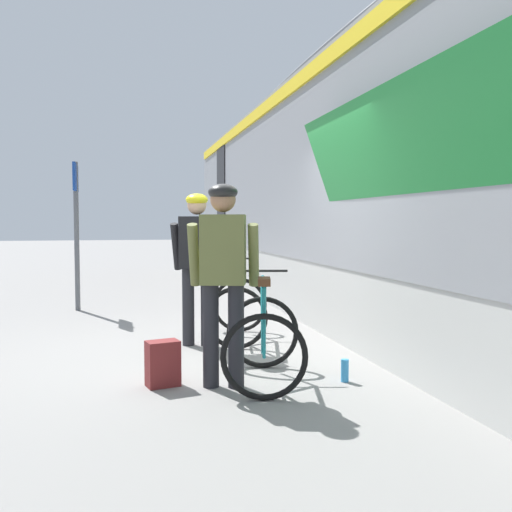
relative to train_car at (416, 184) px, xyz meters
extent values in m
plane|color=gray|center=(-2.99, -1.17, -1.97)|extent=(80.00, 80.00, 0.00)
cube|color=gray|center=(0.00, 0.00, 0.28)|extent=(3.00, 20.32, 2.70)
cube|color=#B7B7B2|center=(0.00, 0.00, -1.52)|extent=(2.97, 20.32, 0.90)
cube|color=#238C3D|center=(-1.52, -2.94, -0.17)|extent=(0.61, 4.64, 1.61)
cube|color=yellow|center=(-1.52, 0.00, 1.45)|extent=(0.04, 19.91, 0.20)
cube|color=black|center=(-1.51, 7.11, 0.28)|extent=(0.03, 1.10, 2.29)
ellipsoid|color=slate|center=(0.00, 0.00, 1.73)|extent=(2.85, 19.91, 0.36)
cylinder|color=#232328|center=(-3.22, -2.33, -1.52)|extent=(0.14, 0.14, 0.90)
cylinder|color=#232328|center=(-3.01, -2.40, -1.52)|extent=(0.14, 0.14, 0.90)
cube|color=olive|center=(-3.12, -2.36, -0.77)|extent=(0.43, 0.34, 0.60)
cylinder|color=olive|center=(-3.36, -2.25, -0.82)|extent=(0.16, 0.27, 0.56)
cylinder|color=olive|center=(-2.86, -2.40, -0.82)|extent=(0.16, 0.27, 0.56)
sphere|color=#9E7051|center=(-3.12, -2.36, -0.34)|extent=(0.22, 0.22, 0.22)
ellipsoid|color=black|center=(-3.12, -2.36, -0.28)|extent=(0.32, 0.34, 0.14)
cylinder|color=#232328|center=(-3.23, -0.62, -1.52)|extent=(0.14, 0.14, 0.90)
cylinder|color=#232328|center=(-3.02, -0.70, -1.52)|extent=(0.14, 0.14, 0.90)
cube|color=black|center=(-3.12, -0.66, -0.77)|extent=(0.44, 0.36, 0.60)
cylinder|color=black|center=(-3.35, -0.53, -0.82)|extent=(0.18, 0.27, 0.56)
cylinder|color=black|center=(-2.87, -0.71, -0.82)|extent=(0.18, 0.27, 0.56)
sphere|color=tan|center=(-3.12, -0.66, -0.34)|extent=(0.22, 0.22, 0.22)
ellipsoid|color=yellow|center=(-3.12, -0.66, -0.28)|extent=(0.33, 0.35, 0.14)
torus|color=black|center=(-2.63, -1.82, -1.61)|extent=(0.70, 0.21, 0.71)
torus|color=black|center=(-2.87, -2.81, -1.61)|extent=(0.70, 0.21, 0.71)
cylinder|color=#197A7F|center=(-2.71, -2.17, -1.36)|extent=(0.19, 0.64, 0.63)
cylinder|color=#197A7F|center=(-2.74, -2.28, -1.06)|extent=(0.23, 0.84, 0.04)
cylinder|color=#197A7F|center=(-2.81, -2.58, -1.36)|extent=(0.10, 0.28, 0.62)
cylinder|color=#197A7F|center=(-2.83, -2.64, -1.64)|extent=(0.11, 0.36, 0.08)
cylinder|color=#197A7F|center=(-2.85, -2.76, -1.34)|extent=(0.06, 0.15, 0.56)
cylinder|color=#197A7F|center=(-2.64, -1.85, -1.34)|extent=(0.05, 0.09, 0.55)
cylinder|color=black|center=(-2.64, -1.87, -1.00)|extent=(0.47, 0.13, 0.02)
cube|color=#4C2D19|center=(-2.85, -2.73, -1.01)|extent=(0.15, 0.26, 0.06)
torus|color=black|center=(-2.48, 0.04, -1.61)|extent=(0.70, 0.22, 0.71)
torus|color=black|center=(-2.72, -0.95, -1.61)|extent=(0.70, 0.22, 0.71)
cylinder|color=black|center=(-2.56, -0.31, -1.36)|extent=(0.20, 0.64, 0.63)
cylinder|color=black|center=(-2.59, -0.42, -1.06)|extent=(0.24, 0.84, 0.04)
cylinder|color=black|center=(-2.66, -0.72, -1.36)|extent=(0.10, 0.28, 0.62)
cylinder|color=black|center=(-2.68, -0.78, -1.64)|extent=(0.11, 0.36, 0.08)
cylinder|color=black|center=(-2.71, -0.89, -1.34)|extent=(0.06, 0.15, 0.56)
cylinder|color=black|center=(-2.49, 0.01, -1.34)|extent=(0.05, 0.09, 0.55)
cylinder|color=black|center=(-2.49, -0.01, -1.00)|extent=(0.47, 0.14, 0.02)
cube|color=#4C2D19|center=(-2.70, -0.87, -1.01)|extent=(0.15, 0.26, 0.06)
cube|color=maroon|center=(-3.63, -2.22, -1.77)|extent=(0.31, 0.24, 0.40)
cylinder|color=#338CCC|center=(-2.03, -2.46, -1.86)|extent=(0.07, 0.07, 0.20)
cylinder|color=#595B60|center=(-4.68, 2.41, -0.77)|extent=(0.08, 0.08, 2.40)
cube|color=#193F99|center=(-4.68, 2.41, 0.18)|extent=(0.04, 0.70, 0.44)
camera|label=1|loc=(-3.96, -7.16, -0.53)|focal=39.75mm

